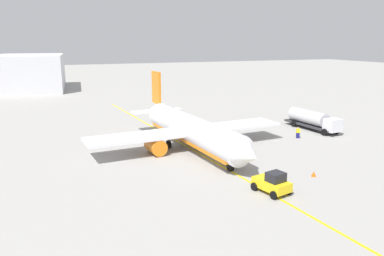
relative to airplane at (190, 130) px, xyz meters
The scene contains 8 objects.
ground_plane 2.68m from the airplane, ahead, with size 400.00×400.00×0.00m, color #9E9B96.
airplane is the anchor object (origin of this frame).
fuel_tanker 23.21m from the airplane, 97.21° to the left, with size 11.06×3.51×3.15m.
pushback_tug 17.44m from the airplane, ahead, with size 3.95×2.98×2.20m.
refueling_worker 17.39m from the airplane, 87.30° to the left, with size 0.50×0.60×1.71m.
safety_cone_nose 17.52m from the airplane, 29.26° to the left, with size 0.53×0.53×0.59m, color #F2590F.
distant_hangar 80.16m from the airplane, 164.76° to the right, with size 29.20×20.80×10.43m.
taxi_line_marking 2.67m from the airplane, ahead, with size 84.55×0.30×0.01m, color yellow.
Camera 1 is at (45.56, -18.24, 14.43)m, focal length 35.03 mm.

